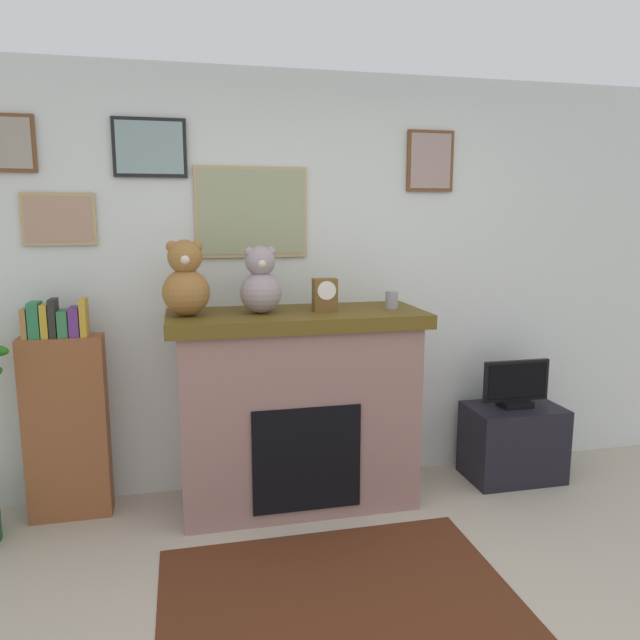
# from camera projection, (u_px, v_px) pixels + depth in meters

# --- Properties ---
(back_wall) EXTENTS (5.20, 0.15, 2.60)m
(back_wall) POSITION_uv_depth(u_px,v_px,m) (310.00, 283.00, 3.89)
(back_wall) COLOR silver
(back_wall) RESTS_ON ground_plane
(fireplace) EXTENTS (1.49, 0.65, 1.18)m
(fireplace) POSITION_uv_depth(u_px,v_px,m) (297.00, 407.00, 3.63)
(fireplace) COLOR #906A61
(fireplace) RESTS_ON ground_plane
(bookshelf) EXTENTS (0.45, 0.16, 1.28)m
(bookshelf) POSITION_uv_depth(u_px,v_px,m) (66.00, 419.00, 3.43)
(bookshelf) COLOR brown
(bookshelf) RESTS_ON ground_plane
(tv_stand) EXTENTS (0.61, 0.40, 0.49)m
(tv_stand) POSITION_uv_depth(u_px,v_px,m) (513.00, 442.00, 4.01)
(tv_stand) COLOR black
(tv_stand) RESTS_ON ground_plane
(television) EXTENTS (0.45, 0.14, 0.31)m
(television) POSITION_uv_depth(u_px,v_px,m) (516.00, 386.00, 3.94)
(television) COLOR black
(television) RESTS_ON tv_stand
(area_rug) EXTENTS (1.62, 1.10, 0.01)m
(area_rug) POSITION_uv_depth(u_px,v_px,m) (337.00, 593.00, 2.79)
(area_rug) COLOR #522815
(area_rug) RESTS_ON ground_plane
(candle_jar) EXTENTS (0.08, 0.08, 0.11)m
(candle_jar) POSITION_uv_depth(u_px,v_px,m) (392.00, 300.00, 3.63)
(candle_jar) COLOR gray
(candle_jar) RESTS_ON fireplace
(mantel_clock) EXTENTS (0.14, 0.10, 0.19)m
(mantel_clock) POSITION_uv_depth(u_px,v_px,m) (324.00, 295.00, 3.53)
(mantel_clock) COLOR brown
(mantel_clock) RESTS_ON fireplace
(teddy_bear_cream) EXTENTS (0.26, 0.26, 0.42)m
(teddy_bear_cream) POSITION_uv_depth(u_px,v_px,m) (186.00, 282.00, 3.34)
(teddy_bear_cream) COLOR olive
(teddy_bear_cream) RESTS_ON fireplace
(teddy_bear_tan) EXTENTS (0.24, 0.24, 0.38)m
(teddy_bear_tan) POSITION_uv_depth(u_px,v_px,m) (261.00, 283.00, 3.44)
(teddy_bear_tan) COLOR gray
(teddy_bear_tan) RESTS_ON fireplace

